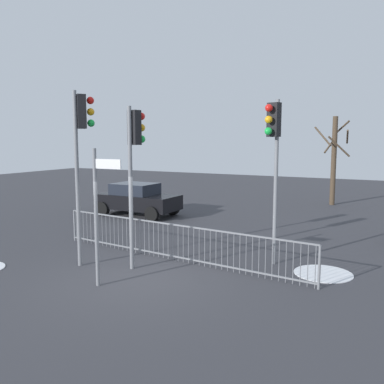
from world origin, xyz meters
The scene contains 9 objects.
ground_plane centered at (0.00, 0.00, 0.00)m, with size 60.00×60.00×0.00m, color #38383D.
traffic_light_rear_right centered at (2.61, 2.69, 3.32)m, with size 0.37×0.55×4.53m.
traffic_light_foreground_left centered at (-1.99, 0.34, 3.48)m, with size 0.45×0.48×4.75m.
traffic_light_mid_right centered at (-0.59, 0.79, 3.17)m, with size 0.36×0.56×4.32m.
direction_sign_post centered at (-0.52, -0.80, 1.82)m, with size 0.79×0.09×3.27m.
pedestrian_guard_railing centered at (-0.03, 1.84, 0.55)m, with size 8.42×1.00×1.07m.
car_black_near centered at (-5.05, 7.26, 0.77)m, with size 3.84×2.00×1.47m.
bare_tree_left centered at (2.41, 14.58, 2.51)m, with size 1.91×1.80×4.66m.
snow_patch_island centered at (4.05, 2.57, 0.01)m, with size 1.50×1.50×0.01m, color white.
Camera 1 is at (5.79, -8.24, 3.48)m, focal length 38.77 mm.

